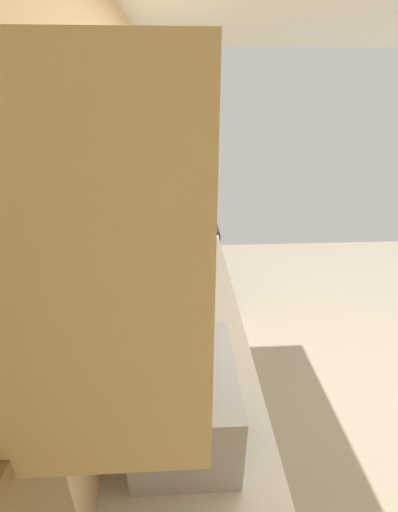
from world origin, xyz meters
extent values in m
plane|color=gray|center=(0.00, 0.00, 0.00)|extent=(6.27, 6.27, 0.00)
cube|color=beige|center=(0.00, 1.46, 1.28)|extent=(4.04, 0.12, 2.56)
cube|color=beige|center=(-0.34, 1.09, 0.45)|extent=(3.19, 0.63, 0.91)
cube|color=beige|center=(-0.34, 1.09, 0.92)|extent=(3.22, 0.66, 0.02)
cube|color=#332819|center=(-0.57, 0.77, 0.45)|extent=(0.01, 0.01, 0.84)
cube|color=#332819|center=(-0.11, 0.77, 0.45)|extent=(0.01, 0.01, 0.84)
cube|color=#332819|center=(0.34, 0.77, 0.45)|extent=(0.01, 0.01, 0.84)
cube|color=#332819|center=(0.80, 0.77, 0.45)|extent=(0.01, 0.01, 0.84)
cube|color=beige|center=(-0.34, 1.23, 1.87)|extent=(2.03, 0.34, 0.62)
cube|color=black|center=(1.58, 1.07, 0.46)|extent=(0.63, 0.66, 0.93)
cube|color=black|center=(1.58, 0.73, 0.42)|extent=(0.49, 0.01, 0.51)
cube|color=black|center=(1.58, 1.07, 0.94)|extent=(0.60, 0.63, 0.02)
cube|color=black|center=(1.58, 1.38, 1.02)|extent=(0.60, 0.04, 0.18)
cylinder|color=#38383D|center=(1.44, 0.95, 0.95)|extent=(0.11, 0.11, 0.01)
cylinder|color=#38383D|center=(1.72, 0.95, 0.95)|extent=(0.11, 0.11, 0.01)
cylinder|color=#38383D|center=(1.44, 1.19, 0.95)|extent=(0.11, 0.11, 0.01)
cylinder|color=#38383D|center=(1.72, 1.19, 0.95)|extent=(0.11, 0.11, 0.01)
cube|color=#B7BABF|center=(-0.79, 1.11, 1.09)|extent=(0.51, 0.38, 0.32)
cube|color=black|center=(-0.83, 0.92, 1.09)|extent=(0.32, 0.01, 0.22)
cube|color=#2D2D33|center=(-0.59, 0.92, 1.09)|extent=(0.09, 0.01, 0.22)
cylinder|color=gold|center=(0.08, 1.03, 0.95)|extent=(0.17, 0.17, 0.05)
cylinder|color=gold|center=(0.08, 1.03, 0.97)|extent=(0.14, 0.14, 0.03)
cylinder|color=black|center=(0.53, 1.03, 1.00)|extent=(0.12, 0.12, 0.15)
cylinder|color=black|center=(0.53, 1.03, 1.09)|extent=(0.03, 0.03, 0.02)
cylinder|color=black|center=(0.59, 1.03, 1.03)|extent=(0.07, 0.02, 0.05)
camera|label=1|loc=(-1.71, 1.10, 2.13)|focal=23.46mm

